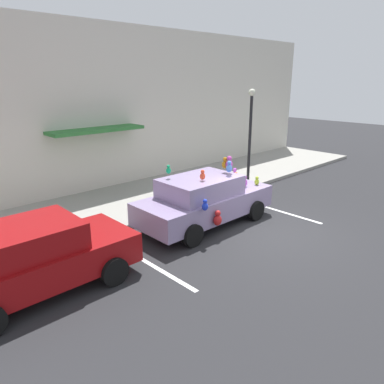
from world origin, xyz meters
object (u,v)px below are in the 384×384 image
parked_sedan_behind (35,258)px  plush_covered_car (204,200)px  teddy_bear_on_sidewalk (183,191)px  street_lamp_post (250,126)px

parked_sedan_behind → plush_covered_car: bearing=2.0°
plush_covered_car → parked_sedan_behind: plush_covered_car is taller
parked_sedan_behind → teddy_bear_on_sidewalk: 6.52m
parked_sedan_behind → street_lamp_post: 9.98m
parked_sedan_behind → street_lamp_post: (9.64, 1.92, 1.71)m
plush_covered_car → street_lamp_post: 5.02m
plush_covered_car → street_lamp_post: size_ratio=1.18×
teddy_bear_on_sidewalk → street_lamp_post: bearing=-3.7°
teddy_bear_on_sidewalk → street_lamp_post: (3.49, -0.23, 2.07)m
plush_covered_car → street_lamp_post: (4.40, 1.74, 1.70)m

